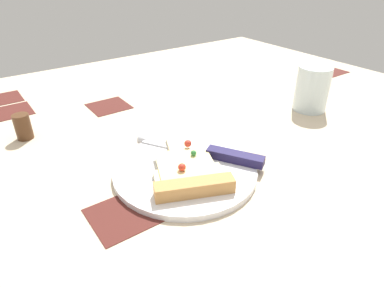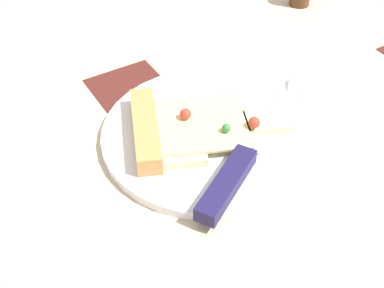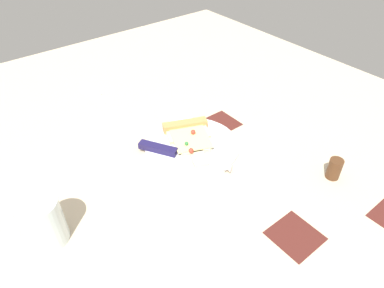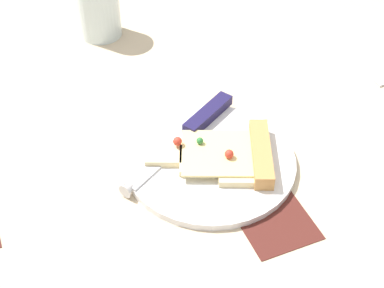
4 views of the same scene
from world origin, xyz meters
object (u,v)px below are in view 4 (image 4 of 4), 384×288
object	(u,v)px
plate	(210,162)
drinking_glass	(99,9)
pizza_slice	(229,155)
knife	(190,131)

from	to	relation	value
plate	drinking_glass	distance (cm)	39.52
pizza_slice	knife	xyz separation A→B (cm)	(-3.08, 6.87, -0.19)
plate	knife	size ratio (longest dim) A/B	1.11
plate	knife	world-z (taller)	knife
plate	pizza_slice	xyz separation A→B (cm)	(2.38, -0.99, 1.32)
plate	drinking_glass	bearing A→B (deg)	97.03
plate	drinking_glass	size ratio (longest dim) A/B	2.33
knife	drinking_glass	size ratio (longest dim) A/B	2.10
knife	drinking_glass	world-z (taller)	drinking_glass
plate	knife	xyz separation A→B (cm)	(-0.70, 5.88, 1.14)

